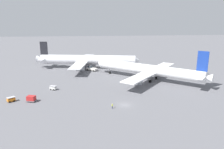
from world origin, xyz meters
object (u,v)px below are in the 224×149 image
(gse_baggage_cart_trailing, at_px, (11,99))
(airliner_being_pushed, at_px, (148,70))
(pushback_tug, at_px, (92,68))
(ground_crew_marshaller_foreground, at_px, (112,106))
(airliner_at_gate_left, at_px, (87,60))
(gse_container_dolly_flat, at_px, (31,99))
(gse_baggage_cart_near_cluster, at_px, (53,88))

(gse_baggage_cart_trailing, bearing_deg, airliner_being_pushed, 22.22)
(pushback_tug, distance_m, ground_crew_marshaller_foreground, 55.29)
(pushback_tug, height_order, ground_crew_marshaller_foreground, pushback_tug)
(airliner_at_gate_left, xyz_separation_m, gse_container_dolly_flat, (-19.60, -51.93, -3.94))
(pushback_tug, distance_m, gse_baggage_cart_trailing, 53.87)
(airliner_at_gate_left, distance_m, airliner_being_pushed, 40.62)
(gse_baggage_cart_trailing, height_order, gse_baggage_cart_near_cluster, same)
(gse_container_dolly_flat, bearing_deg, pushback_tug, 64.15)
(gse_baggage_cart_trailing, bearing_deg, airliner_at_gate_left, 62.42)
(pushback_tug, bearing_deg, gse_container_dolly_flat, -115.85)
(gse_baggage_cart_trailing, relative_size, gse_container_dolly_flat, 0.85)
(pushback_tug, bearing_deg, gse_baggage_cart_near_cluster, -116.56)
(airliner_at_gate_left, xyz_separation_m, airliner_being_pushed, (28.98, -28.47, -0.05))
(gse_baggage_cart_trailing, bearing_deg, gse_baggage_cart_near_cluster, 43.34)
(gse_baggage_cart_trailing, xyz_separation_m, gse_baggage_cart_near_cluster, (12.86, 12.14, 0.00))
(gse_container_dolly_flat, bearing_deg, ground_crew_marshaller_foreground, -18.06)
(ground_crew_marshaller_foreground, bearing_deg, airliner_being_pushed, 57.77)
(airliner_at_gate_left, xyz_separation_m, gse_baggage_cart_near_cluster, (-13.90, -39.10, -4.25))
(gse_baggage_cart_near_cluster, xyz_separation_m, ground_crew_marshaller_foreground, (22.33, -21.96, 0.02))
(gse_container_dolly_flat, height_order, gse_baggage_cart_near_cluster, gse_container_dolly_flat)
(gse_baggage_cart_near_cluster, bearing_deg, gse_baggage_cart_trailing, -136.66)
(airliner_being_pushed, distance_m, pushback_tug, 34.81)
(pushback_tug, xyz_separation_m, gse_baggage_cart_trailing, (-29.37, -45.16, -0.33))
(gse_baggage_cart_trailing, xyz_separation_m, gse_container_dolly_flat, (7.16, -0.69, 0.31))
(airliner_at_gate_left, distance_m, ground_crew_marshaller_foreground, 61.79)
(airliner_being_pushed, height_order, pushback_tug, airliner_being_pushed)
(gse_baggage_cart_trailing, height_order, ground_crew_marshaller_foreground, gse_baggage_cart_trailing)
(gse_container_dolly_flat, bearing_deg, airliner_being_pushed, 25.77)
(airliner_at_gate_left, relative_size, airliner_being_pushed, 1.25)
(pushback_tug, height_order, gse_container_dolly_flat, pushback_tug)
(airliner_being_pushed, distance_m, gse_container_dolly_flat, 54.09)
(airliner_being_pushed, xyz_separation_m, gse_container_dolly_flat, (-48.58, -23.46, -3.89))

